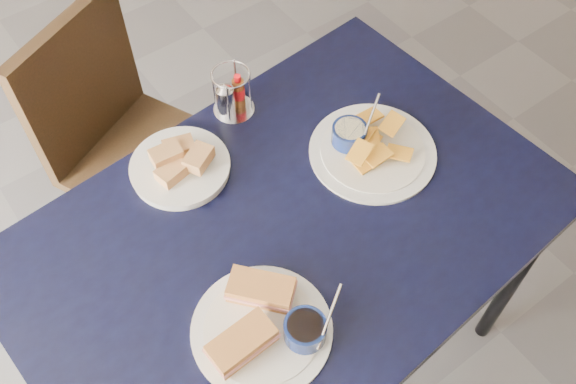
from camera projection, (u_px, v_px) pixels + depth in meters
ground at (299, 259)px, 2.31m from camera, size 6.00×6.00×0.00m
dining_table at (288, 240)px, 1.55m from camera, size 1.35×0.95×0.75m
chair_far at (128, 126)px, 1.99m from camera, size 0.56×0.56×0.90m
sandwich_plate at (265, 323)px, 1.34m from camera, size 0.32×0.30×0.12m
plantain_plate at (366, 146)px, 1.62m from camera, size 0.32×0.32×0.12m
bread_basket at (180, 165)px, 1.58m from camera, size 0.24×0.24×0.07m
condiment_caddy at (231, 96)px, 1.67m from camera, size 0.11×0.11×0.14m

